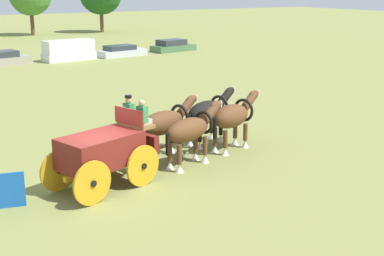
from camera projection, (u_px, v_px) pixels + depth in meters
The scene contains 10 objects.
ground_plane at pixel (102, 188), 17.37m from camera, with size 220.00×220.00×0.00m, color olive.
show_wagon at pixel (105, 150), 17.16m from camera, with size 5.70×2.75×2.84m.
draft_horse_rear_near at pixel (165, 124), 20.08m from camera, with size 3.12×1.50×2.23m.
draft_horse_rear_off at pixel (190, 131), 19.27m from camera, with size 3.00×1.42×2.19m.
draft_horse_lead_near at pixel (208, 113), 21.98m from camera, with size 2.97×1.48×2.19m.
draft_horse_lead_off at pixel (233, 117), 21.14m from camera, with size 2.91×1.47×2.23m.
parked_vehicle_d at pixel (3, 59), 44.01m from camera, with size 4.63×2.56×1.19m.
parked_vehicle_e at pixel (69, 50), 46.68m from camera, with size 4.80×2.45×1.80m.
parked_vehicle_f at pixel (121, 51), 49.42m from camera, with size 4.81×2.43×1.06m.
parked_vehicle_g at pixel (173, 46), 53.25m from camera, with size 4.78×2.59×1.19m.
Camera 1 is at (-6.00, -15.38, 6.48)m, focal length 49.20 mm.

